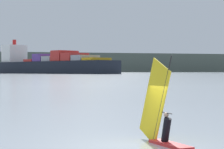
{
  "coord_description": "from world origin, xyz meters",
  "views": [
    {
      "loc": [
        -5.36,
        -19.82,
        3.18
      ],
      "look_at": [
        1.16,
        13.05,
        2.9
      ],
      "focal_mm": 77.27,
      "sensor_mm": 36.0,
      "label": 1
    }
  ],
  "objects": [
    {
      "name": "windsurfer",
      "position": [
        0.83,
        0.22,
        1.01
      ],
      "size": [
        1.24,
        4.15,
        4.01
      ],
      "rotation": [
        0.0,
        0.0,
        4.93
      ],
      "color": "red",
      "rests_on": "ground_plane"
    },
    {
      "name": "cargo_ship",
      "position": [
        27.09,
        475.69,
        9.41
      ],
      "size": [
        118.52,
        163.48,
        37.64
      ],
      "rotation": [
        0.0,
        0.0,
        5.28
      ],
      "color": "black",
      "rests_on": "ground_plane"
    },
    {
      "name": "ground_plane",
      "position": [
        0.0,
        0.0,
        0.0
      ],
      "size": [
        4000.0,
        4000.0,
        0.0
      ],
      "primitive_type": "plane",
      "color": "#9EA8B2"
    },
    {
      "name": "distant_headland",
      "position": [
        256.43,
        1105.17,
        18.32
      ],
      "size": [
        999.28,
        529.23,
        36.63
      ],
      "primitive_type": "cube",
      "rotation": [
        0.0,
        0.0,
        0.09
      ],
      "color": "#4C564C",
      "rests_on": "ground_plane"
    }
  ]
}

